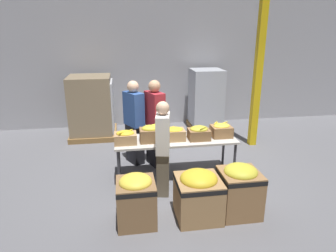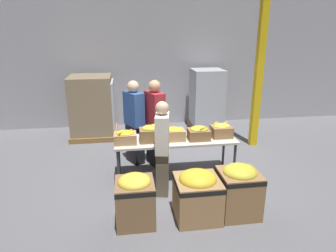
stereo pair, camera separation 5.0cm
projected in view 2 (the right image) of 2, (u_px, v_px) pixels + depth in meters
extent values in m
plane|color=slate|center=(175.00, 175.00, 5.89)|extent=(30.00, 30.00, 0.00)
cube|color=#A8A8AD|center=(155.00, 56.00, 8.56)|extent=(16.00, 0.08, 4.00)
cube|color=beige|center=(175.00, 140.00, 5.66)|extent=(2.28, 0.76, 0.04)
cylinder|color=#38383D|center=(119.00, 169.00, 5.33)|extent=(0.05, 0.05, 0.72)
cylinder|color=#38383D|center=(234.00, 162.00, 5.63)|extent=(0.05, 0.05, 0.72)
cylinder|color=#38383D|center=(119.00, 155.00, 5.93)|extent=(0.05, 0.05, 0.72)
cylinder|color=#38383D|center=(224.00, 149.00, 6.23)|extent=(0.05, 0.05, 0.72)
cube|color=tan|center=(125.00, 138.00, 5.42)|extent=(0.40, 0.33, 0.18)
ellipsoid|color=gold|center=(125.00, 133.00, 5.39)|extent=(0.32, 0.27, 0.09)
ellipsoid|color=gold|center=(121.00, 133.00, 5.29)|extent=(0.15, 0.14, 0.04)
ellipsoid|color=gold|center=(130.00, 130.00, 5.40)|extent=(0.14, 0.14, 0.04)
cube|color=olive|center=(151.00, 135.00, 5.50)|extent=(0.40, 0.31, 0.24)
ellipsoid|color=gold|center=(150.00, 128.00, 5.46)|extent=(0.33, 0.24, 0.12)
ellipsoid|color=gold|center=(146.00, 127.00, 5.48)|extent=(0.08, 0.18, 0.05)
ellipsoid|color=gold|center=(154.00, 125.00, 5.52)|extent=(0.19, 0.15, 0.05)
ellipsoid|color=gold|center=(156.00, 124.00, 5.54)|extent=(0.19, 0.09, 0.05)
ellipsoid|color=gold|center=(155.00, 127.00, 5.41)|extent=(0.17, 0.13, 0.04)
cube|color=tan|center=(174.00, 135.00, 5.58)|extent=(0.40, 0.31, 0.20)
ellipsoid|color=gold|center=(174.00, 129.00, 5.55)|extent=(0.34, 0.27, 0.07)
ellipsoid|color=gold|center=(171.00, 128.00, 5.57)|extent=(0.14, 0.13, 0.04)
ellipsoid|color=gold|center=(172.00, 128.00, 5.57)|extent=(0.15, 0.18, 0.05)
cube|color=olive|center=(199.00, 134.00, 5.60)|extent=(0.39, 0.32, 0.19)
ellipsoid|color=gold|center=(199.00, 129.00, 5.57)|extent=(0.34, 0.29, 0.12)
ellipsoid|color=gold|center=(203.00, 128.00, 5.48)|extent=(0.18, 0.16, 0.05)
ellipsoid|color=gold|center=(201.00, 127.00, 5.64)|extent=(0.13, 0.18, 0.05)
cube|color=olive|center=(221.00, 131.00, 5.74)|extent=(0.38, 0.33, 0.21)
ellipsoid|color=yellow|center=(222.00, 126.00, 5.71)|extent=(0.31, 0.26, 0.09)
ellipsoid|color=yellow|center=(225.00, 123.00, 5.75)|extent=(0.20, 0.15, 0.03)
ellipsoid|color=yellow|center=(218.00, 124.00, 5.71)|extent=(0.10, 0.17, 0.05)
ellipsoid|color=yellow|center=(216.00, 123.00, 5.76)|extent=(0.14, 0.16, 0.04)
cube|color=black|center=(155.00, 145.00, 6.25)|extent=(0.35, 0.46, 0.85)
cube|color=maroon|center=(155.00, 109.00, 6.01)|extent=(0.39, 0.53, 0.70)
sphere|color=tan|center=(154.00, 86.00, 5.87)|extent=(0.24, 0.24, 0.24)
cube|color=#6B604C|center=(163.00, 172.00, 5.17)|extent=(0.27, 0.40, 0.78)
cube|color=silver|center=(162.00, 133.00, 4.95)|extent=(0.30, 0.47, 0.64)
sphere|color=#DBAD89|center=(162.00, 108.00, 4.81)|extent=(0.22, 0.22, 0.22)
cube|color=black|center=(135.00, 144.00, 6.36)|extent=(0.39, 0.46, 0.84)
cube|color=#2D5199|center=(134.00, 109.00, 6.12)|extent=(0.44, 0.53, 0.69)
sphere|color=#DBAD89|center=(133.00, 86.00, 5.98)|extent=(0.24, 0.24, 0.24)
cube|color=olive|center=(135.00, 203.00, 4.36)|extent=(0.55, 0.55, 0.66)
cube|color=black|center=(135.00, 186.00, 4.27)|extent=(0.56, 0.56, 0.07)
ellipsoid|color=yellow|center=(134.00, 182.00, 4.25)|extent=(0.47, 0.47, 0.19)
cube|color=#A37A4C|center=(197.00, 198.00, 4.49)|extent=(0.65, 0.65, 0.63)
cube|color=black|center=(198.00, 183.00, 4.41)|extent=(0.66, 0.66, 0.07)
ellipsoid|color=gold|center=(198.00, 179.00, 4.39)|extent=(0.55, 0.55, 0.23)
cube|color=olive|center=(238.00, 193.00, 4.57)|extent=(0.59, 0.59, 0.70)
cube|color=black|center=(240.00, 176.00, 4.48)|extent=(0.59, 0.59, 0.07)
ellipsoid|color=gold|center=(240.00, 172.00, 4.46)|extent=(0.50, 0.50, 0.21)
cube|color=yellow|center=(260.00, 63.00, 6.86)|extent=(0.16, 0.16, 4.00)
cube|color=olive|center=(206.00, 125.00, 8.72)|extent=(0.93, 0.93, 0.13)
cube|color=#B2B7C1|center=(207.00, 97.00, 8.46)|extent=(0.85, 0.85, 1.55)
cube|color=olive|center=(98.00, 132.00, 8.19)|extent=(1.07, 1.07, 0.13)
cube|color=silver|center=(96.00, 106.00, 7.96)|extent=(0.99, 0.99, 1.31)
cube|color=olive|center=(94.00, 133.00, 8.05)|extent=(1.15, 1.15, 0.13)
cube|color=#897556|center=(92.00, 104.00, 7.80)|extent=(1.06, 1.06, 1.48)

